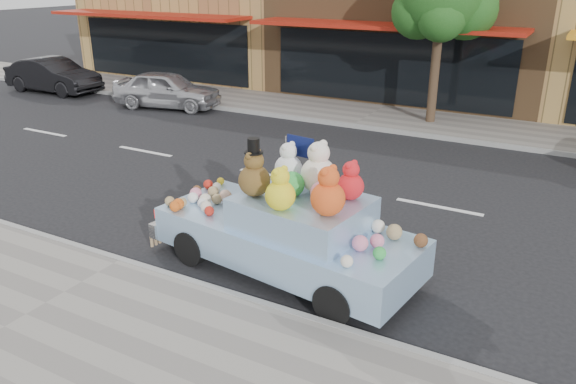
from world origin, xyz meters
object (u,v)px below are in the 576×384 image
Objects in this scene: car_silver at (167,90)px; car_dark at (53,75)px; art_car at (289,227)px; street_tree at (443,2)px.

car_silver is 5.77m from car_dark.
car_dark is 0.88× the size of art_car.
art_car is (15.17, -8.15, 0.12)m from car_dark.
art_car is at bearing -143.12° from car_silver.
street_tree is at bearing -88.28° from car_silver.
art_car is at bearing -87.20° from street_tree.
street_tree reaches higher than art_car.
car_silver is at bearing -166.29° from street_tree.
street_tree is 10.78m from art_car.
art_car is (0.51, -10.38, -2.89)m from street_tree.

